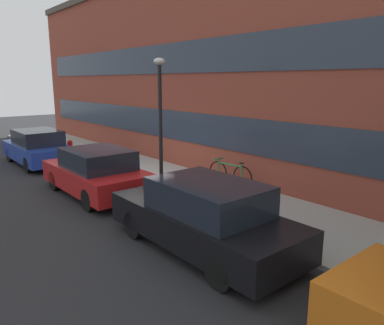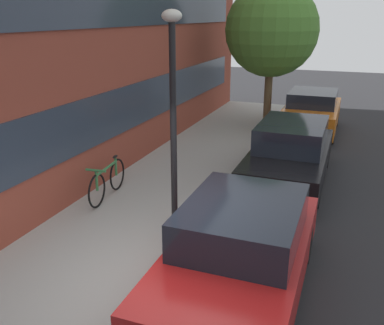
{
  "view_description": "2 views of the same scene",
  "coord_description": "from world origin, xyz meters",
  "px_view_note": "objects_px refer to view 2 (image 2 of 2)",
  "views": [
    {
      "loc": [
        10.43,
        -5.66,
        3.31
      ],
      "look_at": [
        3.18,
        0.31,
        1.26
      ],
      "focal_mm": 35.0,
      "sensor_mm": 36.0,
      "label": 1
    },
    {
      "loc": [
        -4.83,
        -2.29,
        3.86
      ],
      "look_at": [
        2.35,
        0.41,
        1.2
      ],
      "focal_mm": 40.0,
      "sensor_mm": 36.0,
      "label": 2
    }
  ],
  "objects_px": {
    "parked_car_red": "(240,251)",
    "bicycle": "(107,180)",
    "parked_car_black": "(290,153)",
    "lamp_post": "(173,100)",
    "street_tree": "(272,30)",
    "parked_car_orange": "(311,112)"
  },
  "relations": [
    {
      "from": "parked_car_red",
      "to": "bicycle",
      "type": "xyz_separation_m",
      "value": [
        2.09,
        3.45,
        -0.17
      ]
    },
    {
      "from": "parked_car_black",
      "to": "parked_car_red",
      "type": "bearing_deg",
      "value": 0.0
    },
    {
      "from": "parked_car_red",
      "to": "parked_car_black",
      "type": "relative_size",
      "value": 0.92
    },
    {
      "from": "parked_car_black",
      "to": "lamp_post",
      "type": "bearing_deg",
      "value": -22.52
    },
    {
      "from": "bicycle",
      "to": "lamp_post",
      "type": "height_order",
      "value": "lamp_post"
    },
    {
      "from": "parked_car_black",
      "to": "street_tree",
      "type": "height_order",
      "value": "street_tree"
    },
    {
      "from": "parked_car_red",
      "to": "parked_car_orange",
      "type": "relative_size",
      "value": 1.04
    },
    {
      "from": "parked_car_orange",
      "to": "street_tree",
      "type": "relative_size",
      "value": 0.79
    },
    {
      "from": "parked_car_black",
      "to": "lamp_post",
      "type": "height_order",
      "value": "lamp_post"
    },
    {
      "from": "bicycle",
      "to": "parked_car_black",
      "type": "bearing_deg",
      "value": 122.81
    },
    {
      "from": "street_tree",
      "to": "parked_car_black",
      "type": "bearing_deg",
      "value": -162.78
    },
    {
      "from": "parked_car_orange",
      "to": "lamp_post",
      "type": "height_order",
      "value": "lamp_post"
    },
    {
      "from": "bicycle",
      "to": "lamp_post",
      "type": "distance_m",
      "value": 2.95
    },
    {
      "from": "parked_car_orange",
      "to": "bicycle",
      "type": "xyz_separation_m",
      "value": [
        -7.61,
        3.45,
        -0.18
      ]
    },
    {
      "from": "parked_car_red",
      "to": "bicycle",
      "type": "relative_size",
      "value": 2.34
    },
    {
      "from": "bicycle",
      "to": "street_tree",
      "type": "height_order",
      "value": "street_tree"
    },
    {
      "from": "parked_car_red",
      "to": "lamp_post",
      "type": "height_order",
      "value": "lamp_post"
    },
    {
      "from": "parked_car_black",
      "to": "bicycle",
      "type": "distance_m",
      "value": 4.39
    },
    {
      "from": "street_tree",
      "to": "lamp_post",
      "type": "height_order",
      "value": "street_tree"
    },
    {
      "from": "street_tree",
      "to": "lamp_post",
      "type": "xyz_separation_m",
      "value": [
        -8.63,
        -0.05,
        -0.83
      ]
    },
    {
      "from": "parked_car_black",
      "to": "lamp_post",
      "type": "distance_m",
      "value": 4.33
    },
    {
      "from": "parked_car_red",
      "to": "street_tree",
      "type": "relative_size",
      "value": 0.82
    }
  ]
}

